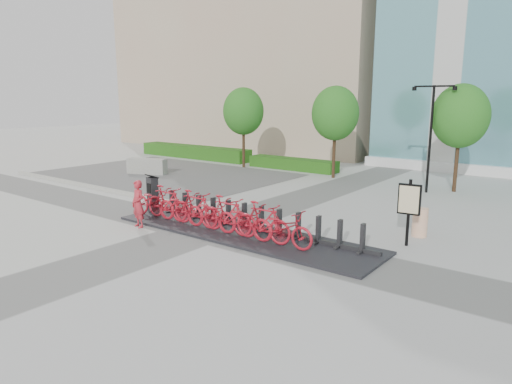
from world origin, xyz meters
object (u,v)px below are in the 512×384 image
Objects in this scene: kiosk at (153,193)px; bike_0 at (154,202)px; worker_red at (138,204)px; map_sign at (409,202)px; jersey_barrier at (147,166)px; construction_barrel at (420,222)px.

bike_0 is at bearing -29.05° from kiosk.
worker_red is at bearing -45.71° from kiosk.
bike_0 is 0.89m from kiosk.
kiosk is at bearing 134.75° from worker_red.
worker_red is 8.93m from map_sign.
jersey_barrier is at bearing 160.18° from map_sign.
construction_barrel reaches higher than jersey_barrier.
map_sign is (0.01, -1.21, 0.89)m from construction_barrel.
bike_0 is 10.57m from jersey_barrier.
kiosk is at bearing 52.53° from bike_0.
bike_0 is 1.23m from worker_red.
jersey_barrier is (-7.61, 5.98, -0.32)m from kiosk.
kiosk is 1.57× the size of construction_barrel.
bike_0 is at bearing 122.74° from worker_red.
kiosk reaches higher than jersey_barrier.
worker_red is 0.81× the size of map_sign.
kiosk is 9.87m from construction_barrel.
construction_barrel is 0.39× the size of jersey_barrier.
kiosk is at bearing -59.36° from jersey_barrier.
jersey_barrier is (-8.80, 7.63, -0.37)m from worker_red.
worker_red is (0.49, -1.11, 0.19)m from bike_0.
bike_0 reaches higher than jersey_barrier.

